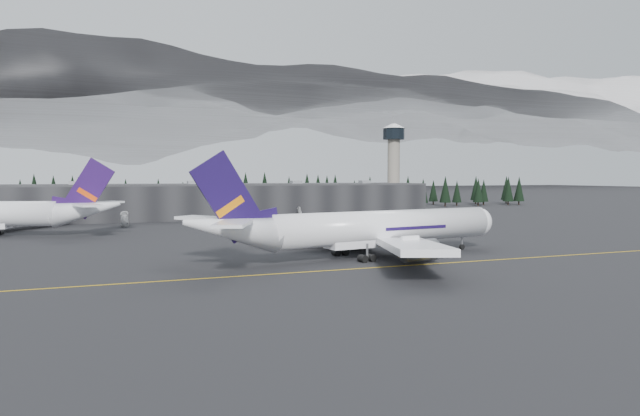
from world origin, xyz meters
name	(u,v)px	position (x,y,z in m)	size (l,w,h in m)	color
ground	(362,266)	(0.00, 0.00, 0.00)	(1400.00, 1400.00, 0.00)	black
taxiline	(367,268)	(0.00, -2.00, 0.01)	(400.00, 0.40, 0.02)	gold
terminal	(220,201)	(0.00, 125.00, 6.30)	(160.00, 30.00, 12.60)	black
control_tower	(394,157)	(75.00, 128.00, 23.41)	(10.00, 10.00, 37.70)	gray
treeline	(204,194)	(0.00, 162.00, 7.50)	(360.00, 20.00, 15.00)	black
mountain_ridge	(126,185)	(0.00, 1000.00, 0.00)	(4400.00, 900.00, 420.00)	white
jet_main	(360,229)	(3.82, 9.11, 5.57)	(66.96, 61.43, 19.76)	white
gse_vehicle_a	(125,225)	(-35.18, 93.79, 0.69)	(2.28, 4.94, 1.37)	silver
gse_vehicle_b	(300,216)	(25.93, 108.35, 0.74)	(1.75, 4.35, 1.48)	silver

